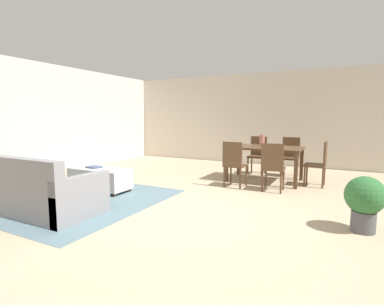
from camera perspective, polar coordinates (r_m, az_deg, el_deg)
The scene contains 15 objects.
ground_plane at distance 4.45m, azimuth -1.08°, elevation -11.40°, with size 10.80×10.80×0.00m, color tan.
wall_back at distance 8.94m, azimuth 14.52°, elevation 6.39°, with size 9.00×0.12×2.70m, color beige.
wall_left at distance 7.76m, azimuth -29.83°, elevation 5.65°, with size 0.12×11.00×2.70m, color beige.
area_rug at distance 5.51m, azimuth -22.66°, elevation -8.27°, with size 3.00×2.80×0.01m, color slate.
couch at distance 5.08m, azimuth -29.27°, elevation -6.57°, with size 2.28×0.92×0.86m.
ottoman_table at distance 5.85m, azimuth -17.57°, elevation -4.77°, with size 1.19×0.52×0.43m.
dining_table at distance 6.55m, azimuth 14.03°, elevation 0.32°, with size 1.57×0.98×0.76m.
dining_chair_near_left at distance 5.86m, azimuth 8.22°, elevation -1.77°, with size 0.42×0.42×0.92m.
dining_chair_near_right at distance 5.65m, azimuth 15.53°, elevation -2.28°, with size 0.42×0.42×0.92m.
dining_chair_far_left at distance 7.45m, azimuth 12.72°, elevation -0.02°, with size 0.40×0.40×0.92m.
dining_chair_far_right at distance 7.34m, azimuth 18.68°, elevation -0.32°, with size 0.42×0.42×0.92m.
dining_chair_head_east at distance 6.41m, azimuth 23.72°, elevation -1.54°, with size 0.41×0.41×0.92m.
vase_centerpiece at distance 6.58m, azimuth 13.53°, elevation 2.26°, with size 0.11×0.11×0.25m, color #B26659.
book_on_ottoman at distance 5.89m, azimuth -18.63°, elevation -2.72°, with size 0.26×0.20×0.03m, color #3F4C72.
potted_plant at distance 4.15m, azimuth 30.71°, elevation -7.95°, with size 0.46×0.46×0.69m.
Camera 1 is at (2.02, -3.71, 1.40)m, focal length 27.26 mm.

